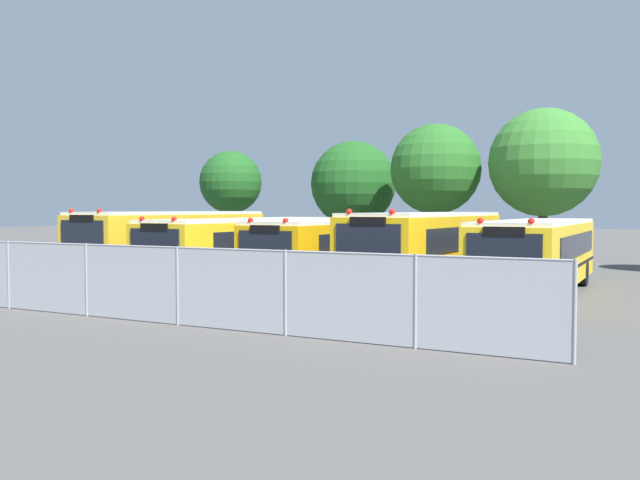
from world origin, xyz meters
name	(u,v)px	position (x,y,z in m)	size (l,w,h in m)	color
ground_plane	(332,283)	(0.00, 0.00, 0.00)	(160.00, 160.00, 0.00)	#514F4C
school_bus_0	(174,240)	(-7.56, 0.02, 1.47)	(2.65, 10.57, 2.80)	yellow
school_bus_1	(247,245)	(-3.74, -0.10, 1.34)	(2.82, 11.02, 2.53)	yellow
school_bus_2	(333,248)	(0.11, -0.11, 1.32)	(2.46, 9.79, 2.50)	#EAA80C
school_bus_3	(428,247)	(3.84, -0.22, 1.46)	(2.70, 10.31, 2.79)	yellow
school_bus_4	(537,253)	(7.48, 0.00, 1.34)	(2.50, 10.10, 2.55)	yellow
tree_0	(229,181)	(-11.53, 9.75, 4.40)	(3.62, 3.62, 6.15)	#4C3823
tree_1	(353,182)	(-4.76, 12.24, 4.29)	(4.84, 4.84, 6.64)	#4C3823
tree_2	(433,171)	(0.53, 10.45, 4.72)	(4.58, 4.58, 7.10)	#4C3823
tree_3	(543,161)	(5.94, 10.26, 5.01)	(5.08, 5.08, 7.50)	#4C3823
chainlink_fence	(130,281)	(-0.56, -10.14, 0.98)	(20.95, 0.07, 1.89)	#9EA0A3
traffic_cone	(57,295)	(-4.61, -8.87, 0.24)	(0.37, 0.37, 0.49)	#EA5914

